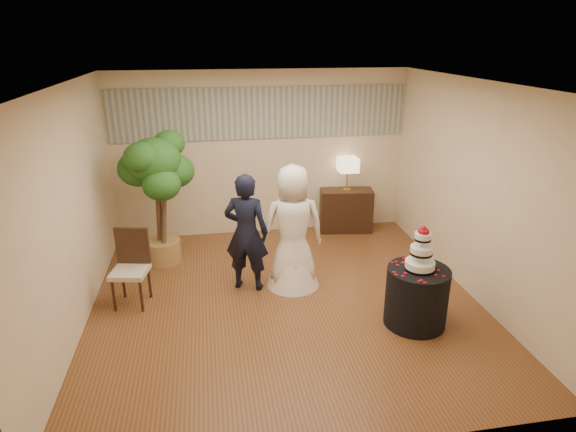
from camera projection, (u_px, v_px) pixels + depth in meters
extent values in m
cube|color=brown|center=(286.00, 301.00, 6.39)|extent=(5.00, 5.00, 0.00)
cube|color=white|center=(285.00, 83.00, 5.40)|extent=(5.00, 5.00, 0.00)
cube|color=beige|center=(261.00, 154.00, 8.20)|extent=(5.00, 0.06, 2.80)
cube|color=beige|center=(340.00, 308.00, 3.59)|extent=(5.00, 0.06, 2.80)
cube|color=beige|center=(70.00, 213.00, 5.50)|extent=(0.06, 5.00, 2.80)
cube|color=beige|center=(474.00, 191.00, 6.29)|extent=(0.06, 5.00, 2.80)
cube|color=#979B8C|center=(261.00, 113.00, 7.93)|extent=(4.90, 0.02, 0.85)
imported|color=black|center=(246.00, 233.00, 6.46)|extent=(0.70, 0.57, 1.64)
imported|color=white|center=(293.00, 227.00, 6.51)|extent=(0.85, 0.75, 1.74)
cylinder|color=black|center=(416.00, 297.00, 5.77)|extent=(0.89, 0.89, 0.73)
cube|color=black|center=(346.00, 210.00, 8.57)|extent=(0.96, 0.53, 0.76)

